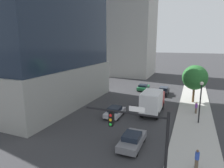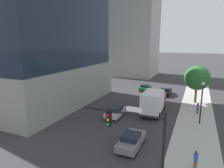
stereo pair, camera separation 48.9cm
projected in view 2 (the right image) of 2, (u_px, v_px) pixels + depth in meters
sidewalk at (196, 117)px, 27.40m from camera, size 4.69×120.00×0.15m
construction_building at (133, 23)px, 60.68m from camera, size 15.02×26.67×36.83m
traffic_light_pole at (136, 132)px, 13.66m from camera, size 6.07×0.48×5.79m
street_lamp at (202, 96)px, 24.41m from camera, size 0.44×0.44×5.35m
street_tree at (197, 78)px, 33.00m from camera, size 4.13×4.13×6.35m
car_green at (145, 87)px, 42.92m from camera, size 1.94×4.05×1.32m
car_black at (166, 91)px, 39.28m from camera, size 1.80×4.67×1.52m
car_silver at (116, 112)px, 27.75m from camera, size 1.91×4.04×1.42m
car_gray at (131, 140)px, 19.62m from camera, size 1.92×4.43×1.45m
box_truck at (154, 101)px, 28.56m from camera, size 2.48×6.59×3.43m
pedestrian_blue_shirt at (196, 160)px, 15.90m from camera, size 0.34×0.34×1.64m
pedestrian_purple_shirt at (198, 108)px, 28.26m from camera, size 0.34×0.34×1.71m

